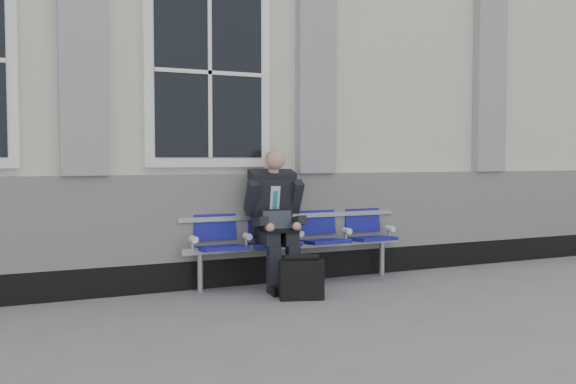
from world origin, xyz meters
name	(u,v)px	position (x,y,z in m)	size (l,w,h in m)	color
ground	(223,324)	(0.00, 0.00, 0.00)	(70.00, 70.00, 0.00)	slate
station_building	(133,92)	(-0.02, 3.47, 2.22)	(14.40, 4.40, 4.49)	beige
bench	(296,233)	(1.30, 1.32, 0.55)	(2.60, 0.47, 0.91)	#9EA0A3
businessman	(275,214)	(0.99, 1.19, 0.78)	(0.62, 0.83, 1.46)	black
briefcase	(301,279)	(0.99, 0.55, 0.20)	(0.46, 0.30, 0.44)	black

